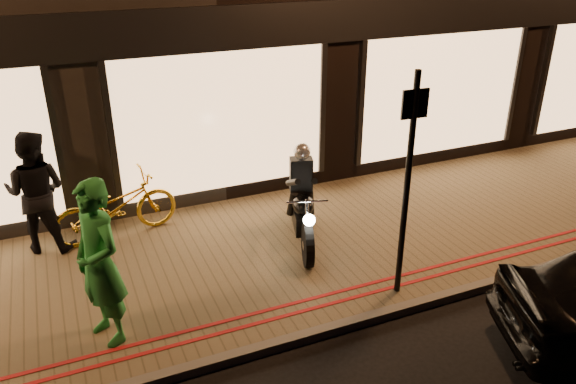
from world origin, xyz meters
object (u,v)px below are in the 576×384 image
Objects in this scene: motorcycle at (302,206)px; bicycle_gold at (115,207)px; sign_post at (408,177)px; person_green at (99,264)px.

bicycle_gold is at bearing 170.87° from motorcycle.
motorcycle is at bearing 110.21° from sign_post.
motorcycle is 2.12m from sign_post.
person_green is at bearing 171.42° from sign_post.
sign_post reaches higher than motorcycle.
bicycle_gold is (-3.25, 3.04, -1.16)m from sign_post.
sign_post is 3.79m from person_green.
sign_post is at bearing -52.16° from motorcycle.
sign_post is at bearing 56.30° from person_green.
sign_post is (0.63, -1.72, 1.06)m from motorcycle.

